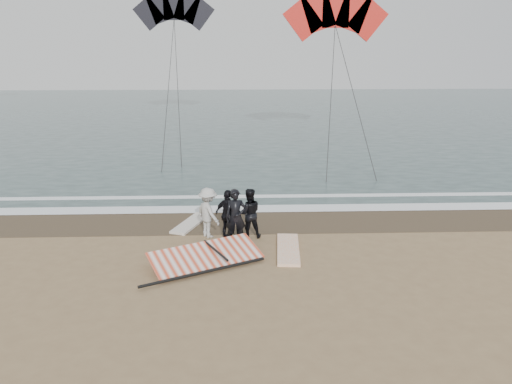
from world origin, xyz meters
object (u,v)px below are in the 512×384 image
at_px(board_white, 288,249).
at_px(sail_rig, 204,256).
at_px(board_cream, 191,223).
at_px(man_main, 236,217).

relative_size(board_white, sail_rig, 0.69).
bearing_deg(sail_rig, board_cream, 102.13).
distance_m(man_main, sail_rig, 1.91).
height_order(man_main, board_cream, man_main).
relative_size(board_cream, sail_rig, 0.62).
bearing_deg(board_cream, man_main, -27.62).
height_order(board_white, board_cream, board_white).
xyz_separation_m(man_main, board_white, (1.70, -0.66, -0.90)).
bearing_deg(board_white, sail_rig, -158.93).
bearing_deg(sail_rig, man_main, 56.28).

